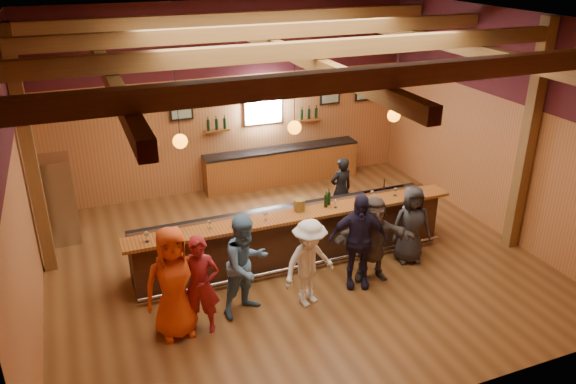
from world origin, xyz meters
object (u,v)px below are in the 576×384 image
at_px(bottle_a, 329,198).
at_px(customer_redvest, 201,285).
at_px(bar_counter, 292,234).
at_px(back_bar_cabinet, 282,166).
at_px(customer_white, 309,263).
at_px(customer_dark, 411,225).
at_px(customer_navy, 358,241).
at_px(customer_brown, 373,239).
at_px(customer_denim, 246,265).
at_px(stainless_fridge, 57,200).
at_px(ice_bucket, 299,205).
at_px(bartender, 341,189).
at_px(customer_orange, 174,283).

bearing_deg(bottle_a, customer_redvest, -154.27).
bearing_deg(bar_counter, bottle_a, -13.98).
bearing_deg(back_bar_cabinet, customer_white, -106.26).
bearing_deg(back_bar_cabinet, customer_dark, -78.78).
xyz_separation_m(customer_navy, bottle_a, (-0.04, 1.12, 0.35)).
bearing_deg(customer_redvest, customer_brown, 28.30).
relative_size(customer_denim, customer_white, 1.12).
xyz_separation_m(customer_white, bottle_a, (0.98, 1.32, 0.45)).
height_order(stainless_fridge, customer_dark, stainless_fridge).
distance_m(stainless_fridge, ice_bucket, 4.97).
relative_size(back_bar_cabinet, stainless_fridge, 2.22).
distance_m(customer_redvest, customer_denim, 0.83).
relative_size(bar_counter, customer_denim, 3.59).
height_order(customer_redvest, customer_white, customer_redvest).
xyz_separation_m(customer_brown, bartender, (0.55, 2.34, -0.08)).
xyz_separation_m(bar_counter, stainless_fridge, (-4.12, 2.45, 0.38)).
bearing_deg(customer_brown, bar_counter, 145.09).
height_order(bar_counter, stainless_fridge, stainless_fridge).
bearing_deg(bottle_a, stainless_fridge, 151.37).
relative_size(stainless_fridge, bottle_a, 5.61).
bearing_deg(customer_orange, customer_redvest, -10.78).
height_order(customer_orange, ice_bucket, customer_orange).
bearing_deg(ice_bucket, customer_white, -105.64).
distance_m(bar_counter, customer_navy, 1.52).
height_order(customer_brown, ice_bucket, customer_brown).
height_order(back_bar_cabinet, customer_dark, customer_dark).
bearing_deg(ice_bucket, bartender, 41.26).
xyz_separation_m(customer_dark, bartender, (-0.45, 2.06, -0.04)).
xyz_separation_m(back_bar_cabinet, customer_navy, (-0.46, -4.86, 0.41)).
relative_size(customer_brown, bottle_a, 5.05).
relative_size(stainless_fridge, customer_denim, 1.03).
relative_size(customer_redvest, bartender, 1.13).
relative_size(bar_counter, bartender, 4.32).
bearing_deg(customer_denim, customer_redvest, 174.44).
bearing_deg(customer_orange, bar_counter, 27.86).
relative_size(customer_orange, customer_redvest, 1.12).
bearing_deg(customer_redvest, customer_denim, 37.09).
height_order(stainless_fridge, customer_white, stainless_fridge).
distance_m(customer_dark, bottle_a, 1.64).
bearing_deg(customer_denim, customer_white, -30.33).
relative_size(customer_redvest, ice_bucket, 7.21).
relative_size(customer_brown, ice_bucket, 7.11).
bearing_deg(customer_denim, bottle_a, 9.15).
xyz_separation_m(bar_counter, customer_navy, (0.73, -1.29, 0.37)).
xyz_separation_m(stainless_fridge, customer_navy, (4.84, -3.74, -0.01)).
distance_m(customer_orange, customer_brown, 3.62).
relative_size(customer_white, customer_navy, 0.88).
bearing_deg(customer_navy, stainless_fridge, 164.04).
xyz_separation_m(customer_denim, bartender, (2.96, 2.47, -0.15)).
height_order(stainless_fridge, customer_orange, customer_orange).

